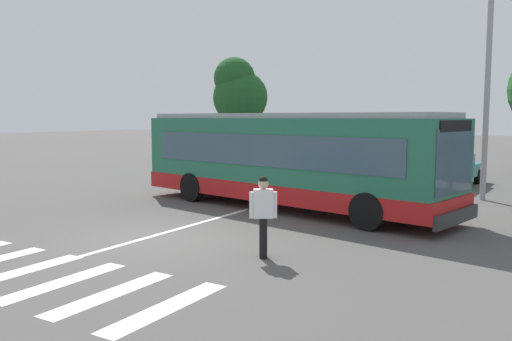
{
  "coord_description": "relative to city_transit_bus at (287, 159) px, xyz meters",
  "views": [
    {
      "loc": [
        8.64,
        -9.52,
        2.94
      ],
      "look_at": [
        0.29,
        4.24,
        1.3
      ],
      "focal_mm": 36.93,
      "sensor_mm": 36.0,
      "label": 1
    }
  ],
  "objects": [
    {
      "name": "ground_plane",
      "position": [
        -0.75,
        -5.39,
        -1.59
      ],
      "size": [
        160.0,
        160.0,
        0.0
      ],
      "primitive_type": "plane",
      "color": "#514F4C"
    },
    {
      "name": "city_transit_bus",
      "position": [
        0.0,
        0.0,
        0.0
      ],
      "size": [
        11.43,
        4.73,
        3.06
      ],
      "color": "black",
      "rests_on": "ground_plane"
    },
    {
      "name": "pedestrian_crossing_street",
      "position": [
        2.42,
        -5.59,
        -0.62
      ],
      "size": [
        0.5,
        0.44,
        1.72
      ],
      "color": "black",
      "rests_on": "ground_plane"
    },
    {
      "name": "parked_car_charcoal",
      "position": [
        -7.18,
        9.08,
        -0.82
      ],
      "size": [
        2.12,
        4.61,
        1.35
      ],
      "color": "black",
      "rests_on": "ground_plane"
    },
    {
      "name": "parked_car_black",
      "position": [
        -4.6,
        8.55,
        -0.82
      ],
      "size": [
        1.93,
        4.53,
        1.35
      ],
      "color": "black",
      "rests_on": "ground_plane"
    },
    {
      "name": "parked_car_blue",
      "position": [
        -1.91,
        8.82,
        -0.82
      ],
      "size": [
        1.97,
        4.55,
        1.35
      ],
      "color": "black",
      "rests_on": "ground_plane"
    },
    {
      "name": "parked_car_white",
      "position": [
        0.67,
        8.52,
        -0.82
      ],
      "size": [
        1.92,
        4.52,
        1.35
      ],
      "color": "black",
      "rests_on": "ground_plane"
    },
    {
      "name": "parked_car_teal",
      "position": [
        3.4,
        8.49,
        -0.82
      ],
      "size": [
        1.99,
        4.56,
        1.35
      ],
      "color": "black",
      "rests_on": "ground_plane"
    },
    {
      "name": "twin_arm_street_lamp",
      "position": [
        5.18,
        5.09,
        3.49
      ],
      "size": [
        4.35,
        0.32,
        8.17
      ],
      "color": "#939399",
      "rests_on": "ground_plane"
    },
    {
      "name": "background_tree_left",
      "position": [
        -10.5,
        13.26,
        2.93
      ],
      "size": [
        3.47,
        3.47,
        6.69
      ],
      "color": "brown",
      "rests_on": "ground_plane"
    },
    {
      "name": "crosswalk_painted_stripes",
      "position": [
        -0.42,
        -8.88,
        -1.58
      ],
      "size": [
        6.52,
        2.64,
        0.01
      ],
      "color": "silver",
      "rests_on": "ground_plane"
    },
    {
      "name": "lane_center_line",
      "position": [
        -0.94,
        -3.39,
        -1.58
      ],
      "size": [
        0.16,
        24.0,
        0.01
      ],
      "primitive_type": "cube",
      "color": "silver",
      "rests_on": "ground_plane"
    }
  ]
}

